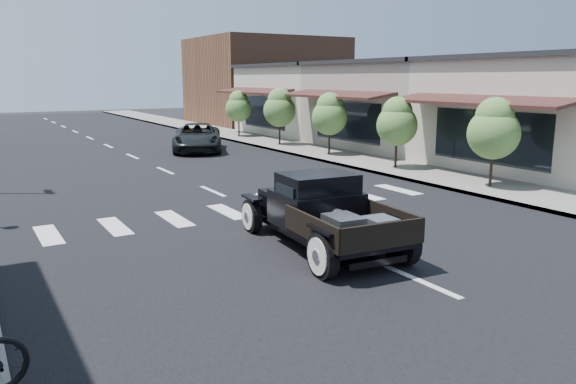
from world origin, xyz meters
TOP-DOWN VIEW (x-y plane):
  - ground at (0.00, 0.00)m, footprint 120.00×120.00m
  - road at (0.00, 15.00)m, footprint 14.00×80.00m
  - road_markings at (0.00, 10.00)m, footprint 12.00×60.00m
  - sidewalk_right at (8.50, 15.00)m, footprint 3.00×80.00m
  - storefront_near at (15.00, 4.00)m, footprint 10.00×9.00m
  - storefront_mid at (15.00, 13.00)m, footprint 10.00×9.00m
  - storefront_far at (15.00, 22.00)m, footprint 10.00×9.00m
  - far_building_right at (15.50, 32.00)m, footprint 11.00×10.00m
  - small_tree_a at (8.30, 2.39)m, footprint 1.75×1.75m
  - small_tree_b at (8.30, 7.24)m, footprint 1.68×1.68m
  - small_tree_c at (8.30, 12.10)m, footprint 1.72×1.72m
  - small_tree_d at (8.30, 16.98)m, footprint 1.80×1.80m
  - small_tree_e at (8.30, 22.26)m, footprint 1.66×1.66m
  - hotrod_pickup at (-0.41, -0.25)m, footprint 2.71×5.15m
  - second_car at (3.54, 17.33)m, footprint 4.21×5.72m

SIDE VIEW (x-z plane):
  - ground at x=0.00m, z-range 0.00..0.00m
  - road_markings at x=0.00m, z-range -0.03..0.03m
  - road at x=0.00m, z-range 0.00..0.02m
  - sidewalk_right at x=8.50m, z-range 0.00..0.15m
  - second_car at x=3.54m, z-range 0.00..1.44m
  - hotrod_pickup at x=-0.41m, z-range 0.00..1.73m
  - small_tree_e at x=8.30m, z-range 0.15..2.91m
  - small_tree_b at x=8.30m, z-range 0.15..2.94m
  - small_tree_c at x=8.30m, z-range 0.15..3.01m
  - small_tree_a at x=8.30m, z-range 0.15..3.06m
  - small_tree_d at x=8.30m, z-range 0.15..3.15m
  - storefront_near at x=15.00m, z-range 0.00..4.50m
  - storefront_mid at x=15.00m, z-range 0.00..4.50m
  - storefront_far at x=15.00m, z-range 0.00..4.50m
  - far_building_right at x=15.50m, z-range 0.00..7.00m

